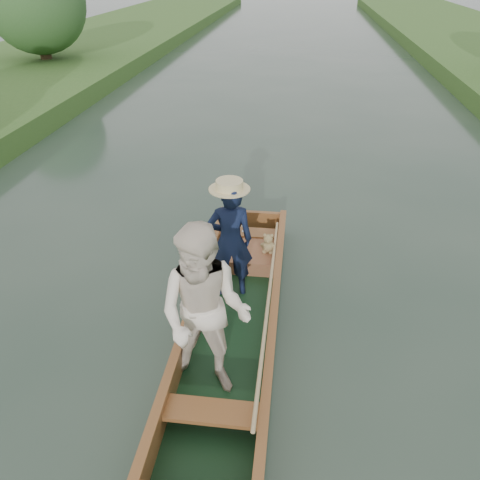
# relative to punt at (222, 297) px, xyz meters

# --- Properties ---
(ground) EXTENTS (120.00, 120.00, 0.00)m
(ground) POSITION_rel_punt_xyz_m (0.09, 0.35, -0.74)
(ground) COLOR #283D30
(ground) RESTS_ON ground
(trees_far) EXTENTS (23.21, 14.52, 4.55)m
(trees_far) POSITION_rel_punt_xyz_m (0.49, 10.18, 1.65)
(trees_far) COLOR #47331E
(trees_far) RESTS_ON ground
(punt) EXTENTS (1.23, 5.00, 2.07)m
(punt) POSITION_rel_punt_xyz_m (0.00, 0.00, 0.00)
(punt) COLOR black
(punt) RESTS_ON ground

